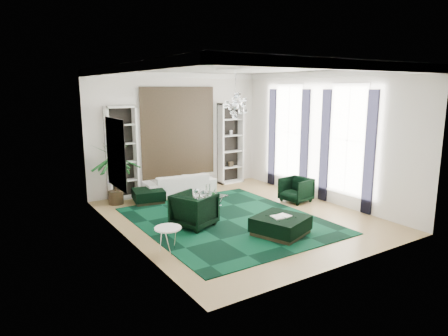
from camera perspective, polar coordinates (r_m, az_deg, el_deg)
floor at (r=10.56m, az=2.12°, el=-6.97°), size 6.00×7.00×0.02m
ceiling at (r=10.03m, az=2.28°, el=14.22°), size 6.00×7.00×0.02m
wall_back at (r=13.13m, az=-6.63°, el=5.13°), size 6.00×0.02×3.80m
wall_front at (r=7.55m, az=17.61°, el=0.09°), size 6.00×0.02×3.80m
wall_left at (r=8.77m, az=-14.16°, el=1.78°), size 0.02×7.00×3.80m
wall_right at (r=12.08m, az=14.02°, el=4.33°), size 0.02×7.00×3.80m
crown_molding at (r=10.03m, az=2.28°, el=13.59°), size 6.00×7.00×0.18m
ceiling_medallion at (r=10.28m, az=1.29°, el=13.94°), size 0.90×0.90×0.05m
tapestry at (r=13.08m, az=-6.54°, el=5.11°), size 2.50×0.06×2.80m
shelving_left at (r=12.28m, az=-14.36°, el=2.07°), size 0.90×0.38×2.80m
shelving_right at (r=13.98m, az=0.97°, el=3.52°), size 0.90×0.38×2.80m
painting at (r=9.35m, az=-15.10°, el=2.00°), size 0.04×1.30×1.60m
window_near at (r=11.48m, az=17.22°, el=3.81°), size 0.03×1.10×2.90m
curtain_near_a at (r=11.00m, az=20.12°, el=2.00°), size 0.07×0.30×3.25m
curtain_near_b at (r=11.99m, az=14.20°, el=3.07°), size 0.07×0.30×3.25m
window_far at (r=13.14m, az=9.20°, el=5.06°), size 0.03×1.10×2.90m
curtain_far_a at (r=12.58m, az=11.41°, el=3.56°), size 0.07×0.30×3.25m
curtain_far_b at (r=13.73m, az=6.88°, el=4.34°), size 0.07×0.30×3.25m
rug at (r=10.22m, az=0.53°, el=-7.47°), size 4.20×5.00×0.02m
sofa at (r=12.73m, az=-6.37°, el=-2.26°), size 2.30×1.07×0.65m
armchair_left at (r=9.69m, az=-4.26°, el=-6.00°), size 1.21×1.19×0.84m
armchair_right at (r=11.96m, az=10.25°, el=-3.08°), size 0.90×0.88×0.72m
coffee_table at (r=11.15m, az=-3.20°, el=-4.92°), size 1.36×1.36×0.37m
ottoman_side at (r=11.97m, az=-10.73°, el=-3.94°), size 1.01×1.01×0.38m
ottoman_front at (r=9.30m, az=8.08°, el=-8.17°), size 1.38×1.38×0.43m
book at (r=9.23m, az=8.12°, el=-6.81°), size 0.45×0.30×0.03m
side_table at (r=8.33m, az=-7.97°, el=-10.20°), size 0.59×0.59×0.53m
palm at (r=11.79m, az=-15.42°, el=0.48°), size 1.64×1.64×2.33m
chandelier at (r=10.53m, az=1.60°, el=8.86°), size 0.88×0.88×0.71m
table_plant at (r=11.02m, az=-1.44°, el=-3.51°), size 0.13×0.11×0.23m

